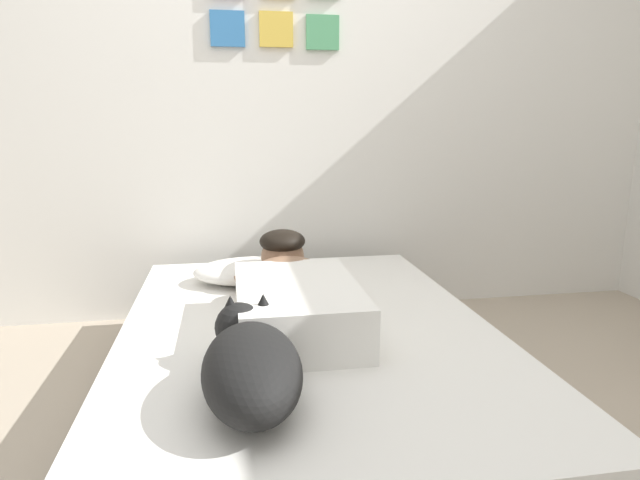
% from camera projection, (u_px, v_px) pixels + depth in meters
% --- Properties ---
extents(back_wall, '(4.44, 0.12, 2.50)m').
position_uv_depth(back_wall, '(276.00, 90.00, 2.91)').
color(back_wall, silver).
rests_on(back_wall, ground).
extents(bed, '(1.38, 1.97, 0.35)m').
position_uv_depth(bed, '(307.00, 368.00, 2.01)').
color(bed, '#4C4742').
rests_on(bed, ground).
extents(pillow, '(0.52, 0.32, 0.11)m').
position_uv_depth(pillow, '(250.00, 271.00, 2.48)').
color(pillow, white).
rests_on(pillow, bed).
extents(person_lying, '(0.43, 0.92, 0.27)m').
position_uv_depth(person_lying, '(293.00, 291.00, 2.01)').
color(person_lying, white).
rests_on(person_lying, bed).
extents(dog, '(0.26, 0.57, 0.21)m').
position_uv_depth(dog, '(250.00, 364.00, 1.42)').
color(dog, black).
rests_on(dog, bed).
extents(coffee_cup, '(0.12, 0.09, 0.07)m').
position_uv_depth(coffee_cup, '(333.00, 280.00, 2.39)').
color(coffee_cup, white).
rests_on(coffee_cup, bed).
extents(cell_phone, '(0.07, 0.14, 0.01)m').
position_uv_depth(cell_phone, '(248.00, 327.00, 1.94)').
color(cell_phone, black).
rests_on(cell_phone, bed).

